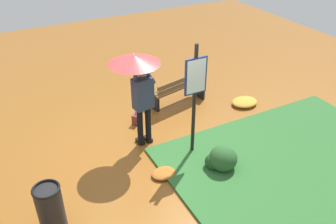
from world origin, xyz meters
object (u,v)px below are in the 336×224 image
(park_bench, at_px, (178,89))
(trash_bin, at_px, (50,208))
(person_with_umbrella, at_px, (138,77))
(info_sign_post, at_px, (195,89))
(handbag, at_px, (137,118))

(park_bench, relative_size, trash_bin, 1.70)
(park_bench, height_order, trash_bin, trash_bin)
(person_with_umbrella, relative_size, park_bench, 1.44)
(park_bench, xyz_separation_m, trash_bin, (3.57, 2.48, 0.02))
(info_sign_post, relative_size, trash_bin, 2.76)
(info_sign_post, distance_m, trash_bin, 3.13)
(handbag, height_order, trash_bin, trash_bin)
(person_with_umbrella, distance_m, park_bench, 2.19)
(person_with_umbrella, xyz_separation_m, trash_bin, (2.08, 1.36, -1.13))
(person_with_umbrella, bearing_deg, handbag, -107.52)
(person_with_umbrella, distance_m, info_sign_post, 1.08)
(handbag, distance_m, park_bench, 1.30)
(info_sign_post, bearing_deg, trash_bin, 12.59)
(handbag, xyz_separation_m, park_bench, (-1.23, -0.32, 0.28))
(park_bench, bearing_deg, trash_bin, 34.74)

